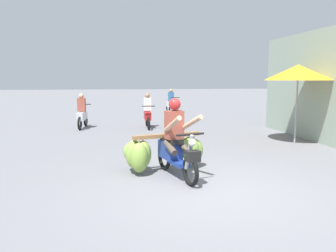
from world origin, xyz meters
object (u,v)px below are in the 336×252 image
object	(u,v)px
motorbike_distant_ahead_right	(147,114)
motorbike_distant_far_ahead	(82,114)
motorbike_main_loaded	(166,149)
motorbike_distant_ahead_left	(171,103)
market_umbrella_near_shop	(298,72)

from	to	relation	value
motorbike_distant_ahead_right	motorbike_distant_far_ahead	world-z (taller)	same
motorbike_main_loaded	motorbike_distant_far_ahead	size ratio (longest dim) A/B	1.22
motorbike_distant_ahead_left	motorbike_distant_ahead_right	size ratio (longest dim) A/B	0.98
motorbike_distant_ahead_right	market_umbrella_near_shop	distance (m)	5.96
motorbike_distant_ahead_left	motorbike_main_loaded	bearing A→B (deg)	-100.52
motorbike_distant_ahead_left	motorbike_distant_far_ahead	world-z (taller)	same
motorbike_main_loaded	motorbike_distant_ahead_right	distance (m)	6.61
motorbike_distant_far_ahead	market_umbrella_near_shop	distance (m)	8.10
motorbike_distant_ahead_right	market_umbrella_near_shop	bearing A→B (deg)	-43.95
motorbike_distant_ahead_left	market_umbrella_near_shop	distance (m)	10.08
motorbike_main_loaded	motorbike_distant_ahead_right	world-z (taller)	motorbike_main_loaded
motorbike_main_loaded	market_umbrella_near_shop	bearing A→B (deg)	30.45
motorbike_main_loaded	motorbike_distant_far_ahead	world-z (taller)	motorbike_main_loaded
motorbike_main_loaded	motorbike_distant_ahead_left	size ratio (longest dim) A/B	1.23
motorbike_distant_ahead_left	motorbike_distant_far_ahead	size ratio (longest dim) A/B	0.99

